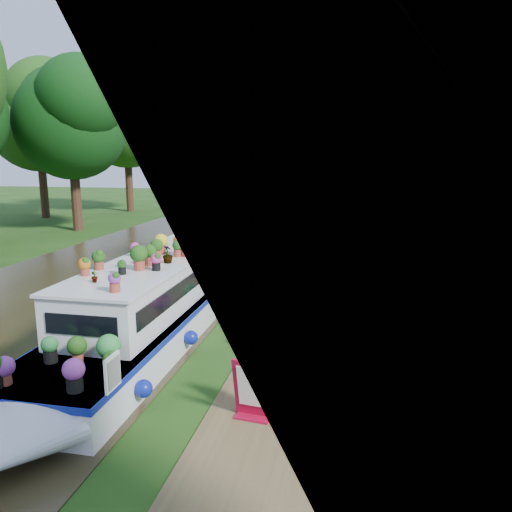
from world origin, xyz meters
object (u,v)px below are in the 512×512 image
at_px(sandwich_board, 255,389).
at_px(pedestrian_pink, 336,205).
at_px(plant_boat, 158,299).
at_px(pedestrian_dark, 341,205).
at_px(second_boat, 271,217).

relative_size(sandwich_board, pedestrian_pink, 0.63).
distance_m(plant_boat, pedestrian_dark, 23.85).
distance_m(second_boat, pedestrian_pink, 6.69).
xyz_separation_m(second_boat, pedestrian_pink, (3.65, 5.60, 0.30)).
xyz_separation_m(pedestrian_pink, pedestrian_dark, (0.39, -0.97, 0.11)).
bearing_deg(second_boat, pedestrian_pink, 39.35).
distance_m(sandwich_board, pedestrian_pink, 28.11).
bearing_deg(sandwich_board, plant_boat, 138.75).
height_order(sandwich_board, pedestrian_pink, pedestrian_pink).
bearing_deg(pedestrian_pink, pedestrian_dark, -81.56).
height_order(plant_boat, pedestrian_dark, plant_boat).
distance_m(second_boat, pedestrian_dark, 6.15).
distance_m(plant_boat, sandwich_board, 4.77).
bearing_deg(pedestrian_dark, plant_boat, -83.95).
height_order(pedestrian_pink, pedestrian_dark, pedestrian_dark).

